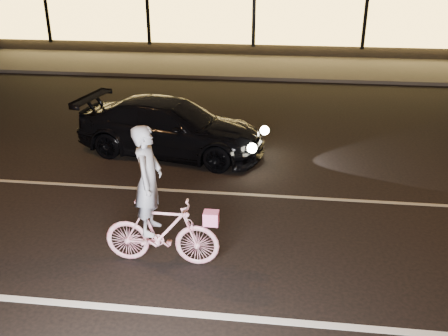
# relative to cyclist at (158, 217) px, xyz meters

# --- Properties ---
(ground) EXTENTS (90.00, 90.00, 0.00)m
(ground) POSITION_rel_cyclist_xyz_m (0.32, 0.39, -0.77)
(ground) COLOR black
(ground) RESTS_ON ground
(lane_stripe_near) EXTENTS (60.00, 0.12, 0.01)m
(lane_stripe_near) POSITION_rel_cyclist_xyz_m (0.32, -1.11, -0.77)
(lane_stripe_near) COLOR silver
(lane_stripe_near) RESTS_ON ground
(lane_stripe_far) EXTENTS (60.00, 0.10, 0.01)m
(lane_stripe_far) POSITION_rel_cyclist_xyz_m (0.32, 2.39, -0.77)
(lane_stripe_far) COLOR gray
(lane_stripe_far) RESTS_ON ground
(sidewalk) EXTENTS (30.00, 4.00, 0.12)m
(sidewalk) POSITION_rel_cyclist_xyz_m (0.32, 13.39, -0.71)
(sidewalk) COLOR #383533
(sidewalk) RESTS_ON ground
(cyclist) EXTENTS (1.73, 0.59, 2.17)m
(cyclist) POSITION_rel_cyclist_xyz_m (0.00, 0.00, 0.00)
(cyclist) COLOR #DE3F71
(cyclist) RESTS_ON ground
(sedan) EXTENTS (4.53, 2.48, 1.25)m
(sedan) POSITION_rel_cyclist_xyz_m (-0.78, 4.32, -0.15)
(sedan) COLOR black
(sedan) RESTS_ON ground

